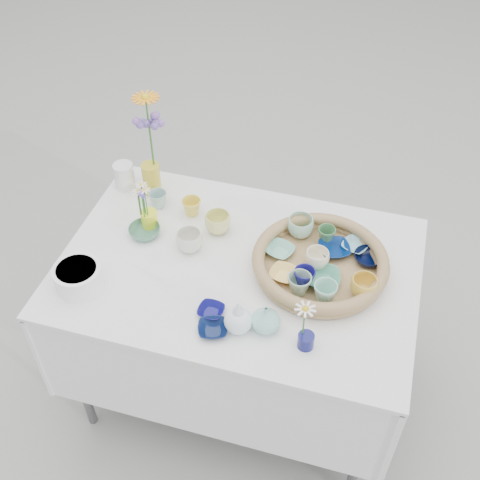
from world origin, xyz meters
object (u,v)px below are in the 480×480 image
(display_table, at_px, (239,384))
(wicker_tray, at_px, (320,264))
(tall_vase_yellow, at_px, (152,179))
(bud_vase_seafoam, at_px, (266,318))

(display_table, relative_size, wicker_tray, 2.66)
(wicker_tray, height_order, tall_vase_yellow, tall_vase_yellow)
(wicker_tray, relative_size, tall_vase_yellow, 3.51)
(tall_vase_yellow, bearing_deg, wicker_tray, -18.66)
(tall_vase_yellow, bearing_deg, bud_vase_seafoam, -41.74)
(bud_vase_seafoam, relative_size, tall_vase_yellow, 0.73)
(wicker_tray, height_order, bud_vase_seafoam, bud_vase_seafoam)
(display_table, distance_m, bud_vase_seafoam, 0.86)
(wicker_tray, distance_m, tall_vase_yellow, 0.76)
(display_table, height_order, bud_vase_seafoam, bud_vase_seafoam)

